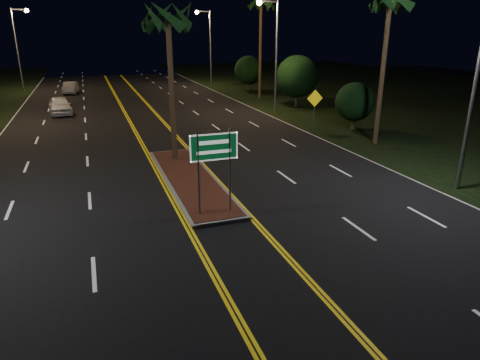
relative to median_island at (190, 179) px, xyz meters
name	(u,v)px	position (x,y,z in m)	size (l,w,h in m)	color
ground	(240,249)	(0.00, -7.00, -0.08)	(120.00, 120.00, 0.00)	black
grass_right	(427,97)	(30.00, 18.00, -0.08)	(40.00, 110.00, 0.01)	black
median_island	(190,179)	(0.00, 0.00, 0.00)	(2.25, 10.25, 0.17)	gray
highway_sign	(214,155)	(0.00, -4.20, 2.32)	(1.80, 0.08, 3.20)	gray
streetlight_left_far	(19,40)	(-10.61, 37.00, 5.57)	(1.91, 0.44, 9.00)	gray
streetlight_right_near	(473,57)	(10.61, -5.00, 5.57)	(1.91, 0.44, 9.00)	gray
streetlight_right_mid	(272,44)	(10.61, 15.00, 5.57)	(1.91, 0.44, 9.00)	gray
streetlight_right_far	(207,39)	(10.61, 35.00, 5.57)	(1.91, 0.44, 9.00)	gray
palm_median	(168,17)	(0.00, 3.50, 7.19)	(2.40, 2.40, 8.30)	#382819
palm_right_near	(390,1)	(12.50, 3.00, 8.13)	(2.40, 2.40, 9.30)	#382819
palm_right_far	(261,4)	(12.80, 23.00, 9.06)	(2.40, 2.40, 10.30)	#382819
shrub_near	(355,102)	(13.50, 7.00, 1.86)	(2.70, 2.70, 3.30)	#382819
shrub_mid	(297,77)	(14.00, 17.00, 2.64)	(3.78, 3.78, 4.62)	#382819
shrub_far	(248,70)	(13.80, 29.00, 2.25)	(3.24, 3.24, 3.96)	#382819
car_near	(60,104)	(-6.38, 20.30, 0.76)	(2.17, 5.07, 1.69)	white
car_far	(70,87)	(-5.82, 33.46, 0.64)	(1.87, 4.35, 1.45)	#A9AAB2
warning_sign	(315,104)	(10.80, 7.84, 1.77)	(1.18, 0.09, 2.80)	gray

